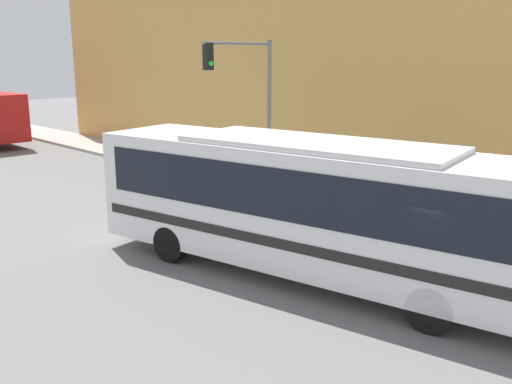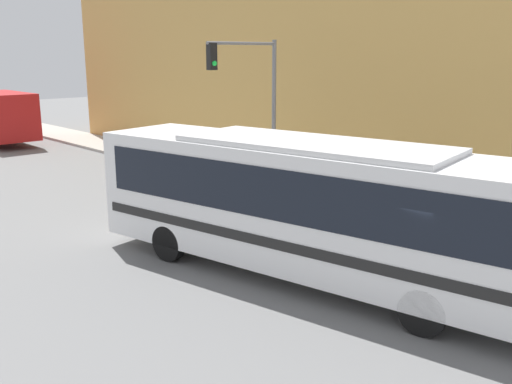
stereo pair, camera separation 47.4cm
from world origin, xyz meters
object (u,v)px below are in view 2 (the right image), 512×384
parking_meter (311,175)px  traffic_light_pole (253,90)px  pedestrian_near_corner (418,185)px  fire_hydrant (358,197)px  city_bus (312,201)px

parking_meter → traffic_light_pole: bearing=114.0°
traffic_light_pole → parking_meter: bearing=-66.0°
pedestrian_near_corner → traffic_light_pole: bearing=110.2°
traffic_light_pole → parking_meter: 3.78m
fire_hydrant → traffic_light_pole: 5.55m
fire_hydrant → parking_meter: size_ratio=0.66×
traffic_light_pole → parking_meter: (0.93, -2.09, -3.01)m
parking_meter → fire_hydrant: bearing=-90.0°
fire_hydrant → traffic_light_pole: (-0.93, 4.25, 3.44)m
city_bus → parking_meter: size_ratio=9.72×
pedestrian_near_corner → fire_hydrant: bearing=127.8°
traffic_light_pole → city_bus: bearing=-123.3°
city_bus → fire_hydrant: bearing=16.0°
parking_meter → pedestrian_near_corner: pedestrian_near_corner is taller
city_bus → traffic_light_pole: 8.65m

